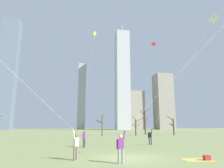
{
  "coord_description": "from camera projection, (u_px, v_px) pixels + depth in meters",
  "views": [
    {
      "loc": [
        -3.54,
        -14.22,
        2.11
      ],
      "look_at": [
        0.0,
        6.0,
        6.35
      ],
      "focal_mm": 32.85,
      "sensor_mm": 36.0,
      "label": 1
    }
  ],
  "objects": [
    {
      "name": "bare_tree_center",
      "position": [
        145.0,
        121.0,
        52.04
      ],
      "size": [
        2.73,
        1.25,
        6.77
      ],
      "color": "#4C3828",
      "rests_on": "ground"
    },
    {
      "name": "bare_tree_right_of_center",
      "position": [
        136.0,
        126.0,
        47.34
      ],
      "size": [
        2.71,
        2.66,
        4.6
      ],
      "color": "#4C3828",
      "rests_on": "ground"
    },
    {
      "name": "skyline_tall_tower",
      "position": [
        122.0,
        79.0,
        130.07
      ],
      "size": [
        8.35,
        9.06,
        68.81
      ],
      "color": "#B2B2B7",
      "rests_on": "ground"
    },
    {
      "name": "distant_kite_high_overhead_yellow",
      "position": [
        93.0,
        45.0,
        32.76
      ],
      "size": [
        2.58,
        3.98,
        17.48
      ],
      "color": "yellow",
      "rests_on": "ground"
    },
    {
      "name": "skyline_short_annex",
      "position": [
        163.0,
        101.0,
        139.25
      ],
      "size": [
        11.1,
        10.92,
        37.34
      ],
      "color": "gray",
      "rests_on": "ground"
    },
    {
      "name": "skyline_squat_block",
      "position": [
        7.0,
        72.0,
        121.38
      ],
      "size": [
        10.01,
        7.64,
        67.18
      ],
      "color": "slate",
      "rests_on": "ground"
    },
    {
      "name": "bystander_watching_nearby",
      "position": [
        84.0,
        138.0,
        20.88
      ],
      "size": [
        0.35,
        0.45,
        1.62
      ],
      "color": "#33384C",
      "rests_on": "ground"
    },
    {
      "name": "kite_flyer_far_back_teal",
      "position": [
        148.0,
        116.0,
        12.55
      ],
      "size": [
        15.97,
        0.35,
        17.19
      ],
      "color": "gray",
      "rests_on": "ground"
    },
    {
      "name": "bare_tree_rightmost",
      "position": [
        173.0,
        126.0,
        51.07
      ],
      "size": [
        1.43,
        2.5,
        4.73
      ],
      "color": "#423326",
      "rests_on": "ground"
    },
    {
      "name": "skyline_slender_spire",
      "position": [
        82.0,
        96.0,
        144.85
      ],
      "size": [
        5.38,
        7.67,
        46.12
      ],
      "color": "#9EA3AD",
      "rests_on": "ground"
    },
    {
      "name": "bare_tree_left_of_center",
      "position": [
        102.0,
        124.0,
        45.33
      ],
      "size": [
        2.44,
        1.36,
        5.32
      ],
      "color": "brown",
      "rests_on": "ground"
    },
    {
      "name": "kite_flyer_midfield_left_white",
      "position": [
        163.0,
        113.0,
        24.02
      ],
      "size": [
        8.17,
        3.83,
        15.55
      ],
      "color": "#33384C",
      "rests_on": "ground"
    },
    {
      "name": "ground_plane",
      "position": [
        127.0,
        158.0,
        13.89
      ],
      "size": [
        400.0,
        400.0,
        0.0
      ],
      "primitive_type": "plane",
      "color": "#848E56"
    },
    {
      "name": "distant_kite_drifting_left_red",
      "position": [
        155.0,
        50.0,
        41.08
      ],
      "size": [
        4.15,
        0.94,
        18.96
      ],
      "color": "red",
      "rests_on": "ground"
    },
    {
      "name": "picnic_spot",
      "position": [
        203.0,
        159.0,
        12.96
      ],
      "size": [
        1.94,
        1.59,
        0.31
      ],
      "color": "#D8BF4C",
      "rests_on": "ground"
    },
    {
      "name": "kite_flyer_midfield_center_pink",
      "position": [
        5.0,
        76.0,
        11.03
      ],
      "size": [
        15.66,
        8.92,
        16.05
      ],
      "color": "#726656",
      "rests_on": "ground"
    },
    {
      "name": "skyline_mid_tower_left",
      "position": [
        135.0,
        110.0,
        140.36
      ],
      "size": [
        11.89,
        7.9,
        25.9
      ],
      "color": "gray",
      "rests_on": "ground"
    }
  ]
}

